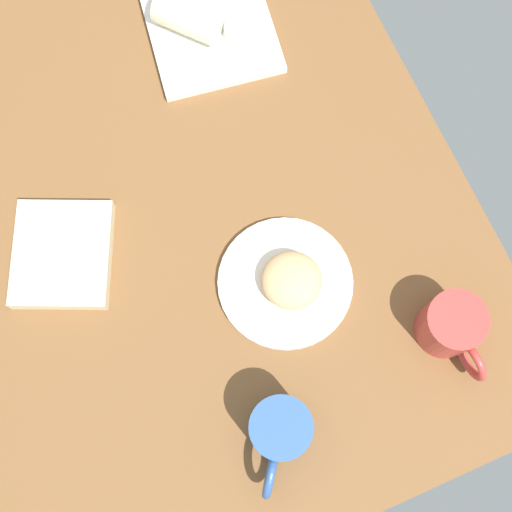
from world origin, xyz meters
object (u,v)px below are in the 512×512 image
Objects in this scene: breakfast_wrap at (188,15)px; scone_pastry at (292,280)px; sauce_cup at (238,31)px; second_mug at (452,327)px; square_plate at (212,33)px; round_plate at (285,283)px; book_stack at (63,257)px; coffee_mug at (279,432)px.

scone_pastry is at bearing 45.76° from breakfast_wrap.
scone_pastry is 0.85× the size of breakfast_wrap.
second_mug reaches higher than sauce_cup.
square_plate is 1.53× the size of second_mug.
round_plate is 49.00cm from breakfast_wrap.
book_stack reaches higher than square_plate.
scone_pastry is at bearing -130.14° from second_mug.
scone_pastry is at bearing 59.99° from book_stack.
sauce_cup is 0.22× the size of book_stack.
second_mug is at bearing 55.87° from book_stack.
square_plate is 69.43cm from coffee_mug.
sauce_cup is (-43.91, 10.25, 2.07)cm from round_plate.
round_plate is at bearing -7.62° from square_plate.
book_stack is (31.09, -33.99, -3.53)cm from breakfast_wrap.
coffee_mug reaches higher than square_plate.
coffee_mug is (20.72, -10.23, 4.49)cm from round_plate.
sauce_cup is 67.84cm from coffee_mug.
book_stack is 61.46cm from second_mug.
square_plate is 1.92× the size of breakfast_wrap.
square_plate is at bearing 173.27° from scone_pastry.
coffee_mug reaches higher than sauce_cup.
square_plate is (-46.59, 6.23, 0.10)cm from round_plate.
breakfast_wrap is at bearing 176.45° from round_plate.
book_stack is 1.58× the size of second_mug.
square_plate is 0.97× the size of book_stack.
square_plate reaches higher than round_plate.
round_plate is 1.92× the size of breakfast_wrap.
book_stack is 1.72× the size of coffee_mug.
second_mug is (60.71, 9.58, 1.89)cm from sauce_cup.
breakfast_wrap reaches higher than sauce_cup.
breakfast_wrap is (-2.14, -3.21, 4.08)cm from square_plate.
square_plate is 5.21cm from sauce_cup.
sauce_cup reaches higher than square_plate.
round_plate is at bearing 44.95° from breakfast_wrap.
breakfast_wrap is 67.65cm from second_mug.
second_mug is at bearing 8.97° from sauce_cup.
breakfast_wrap reaches higher than round_plate.
second_mug is at bearing 97.44° from coffee_mug.
scone_pastry is at bearing 46.41° from round_plate.
round_plate is 0.97× the size of book_stack.
coffee_mug is (69.45, -13.25, 0.30)cm from breakfast_wrap.
scone_pastry is 0.68× the size of second_mug.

